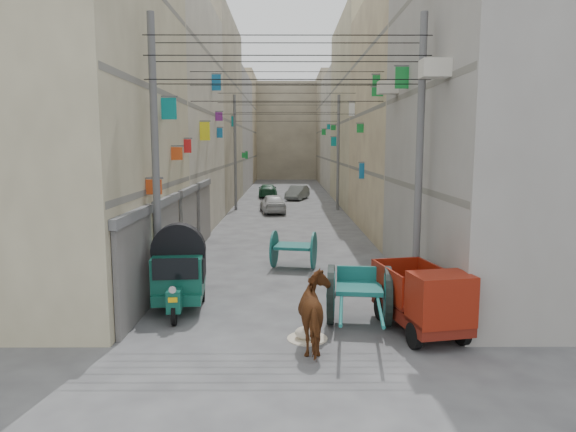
{
  "coord_description": "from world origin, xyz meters",
  "views": [
    {
      "loc": [
        -0.04,
        -8.05,
        4.5
      ],
      "look_at": [
        0.01,
        6.5,
        2.51
      ],
      "focal_mm": 32.0,
      "sensor_mm": 36.0,
      "label": 1
    }
  ],
  "objects_px": {
    "mini_truck": "(426,303)",
    "distant_car_grey": "(297,193)",
    "feed_sack": "(307,333)",
    "distant_car_green": "(268,191)",
    "second_cart": "(294,248)",
    "distant_car_white": "(273,203)",
    "auto_rickshaw": "(179,271)",
    "tonga_cart": "(359,294)",
    "horse": "(318,312)"
  },
  "relations": [
    {
      "from": "mini_truck",
      "to": "second_cart",
      "type": "relative_size",
      "value": 1.78
    },
    {
      "from": "auto_rickshaw",
      "to": "distant_car_grey",
      "type": "xyz_separation_m",
      "value": [
        3.91,
        29.41,
        -0.49
      ]
    },
    {
      "from": "second_cart",
      "to": "distant_car_grey",
      "type": "height_order",
      "value": "second_cart"
    },
    {
      "from": "distant_car_white",
      "to": "distant_car_grey",
      "type": "bearing_deg",
      "value": -110.76
    },
    {
      "from": "tonga_cart",
      "to": "horse",
      "type": "relative_size",
      "value": 1.82
    },
    {
      "from": "distant_car_white",
      "to": "auto_rickshaw",
      "type": "bearing_deg",
      "value": 75.69
    },
    {
      "from": "second_cart",
      "to": "horse",
      "type": "bearing_deg",
      "value": -75.71
    },
    {
      "from": "auto_rickshaw",
      "to": "horse",
      "type": "distance_m",
      "value": 4.61
    },
    {
      "from": "tonga_cart",
      "to": "second_cart",
      "type": "xyz_separation_m",
      "value": [
        -1.55,
        6.11,
        -0.05
      ]
    },
    {
      "from": "auto_rickshaw",
      "to": "horse",
      "type": "xyz_separation_m",
      "value": [
        3.67,
        -2.77,
        -0.27
      ]
    },
    {
      "from": "auto_rickshaw",
      "to": "horse",
      "type": "height_order",
      "value": "auto_rickshaw"
    },
    {
      "from": "feed_sack",
      "to": "distant_car_white",
      "type": "relative_size",
      "value": 0.16
    },
    {
      "from": "mini_truck",
      "to": "distant_car_grey",
      "type": "xyz_separation_m",
      "value": [
        -2.35,
        31.53,
        -0.22
      ]
    },
    {
      "from": "second_cart",
      "to": "distant_car_grey",
      "type": "bearing_deg",
      "value": 99.49
    },
    {
      "from": "second_cart",
      "to": "distant_car_white",
      "type": "height_order",
      "value": "second_cart"
    },
    {
      "from": "feed_sack",
      "to": "horse",
      "type": "xyz_separation_m",
      "value": [
        0.22,
        -0.51,
        0.66
      ]
    },
    {
      "from": "tonga_cart",
      "to": "feed_sack",
      "type": "relative_size",
      "value": 5.85
    },
    {
      "from": "feed_sack",
      "to": "second_cart",
      "type": "bearing_deg",
      "value": 91.73
    },
    {
      "from": "feed_sack",
      "to": "tonga_cart",
      "type": "bearing_deg",
      "value": 36.23
    },
    {
      "from": "second_cart",
      "to": "feed_sack",
      "type": "distance_m",
      "value": 7.12
    },
    {
      "from": "auto_rickshaw",
      "to": "distant_car_green",
      "type": "relative_size",
      "value": 0.67
    },
    {
      "from": "auto_rickshaw",
      "to": "feed_sack",
      "type": "xyz_separation_m",
      "value": [
        3.46,
        -2.27,
        -0.93
      ]
    },
    {
      "from": "distant_car_grey",
      "to": "horse",
      "type": "bearing_deg",
      "value": -73.53
    },
    {
      "from": "distant_car_green",
      "to": "distant_car_grey",
      "type": "bearing_deg",
      "value": 136.72
    },
    {
      "from": "auto_rickshaw",
      "to": "distant_car_grey",
      "type": "relative_size",
      "value": 0.74
    },
    {
      "from": "auto_rickshaw",
      "to": "tonga_cart",
      "type": "distance_m",
      "value": 4.97
    },
    {
      "from": "distant_car_grey",
      "to": "distant_car_green",
      "type": "bearing_deg",
      "value": 156.41
    },
    {
      "from": "tonga_cart",
      "to": "second_cart",
      "type": "distance_m",
      "value": 6.3
    },
    {
      "from": "mini_truck",
      "to": "distant_car_grey",
      "type": "height_order",
      "value": "mini_truck"
    },
    {
      "from": "tonga_cart",
      "to": "distant_car_grey",
      "type": "bearing_deg",
      "value": 98.36
    },
    {
      "from": "second_cart",
      "to": "tonga_cart",
      "type": "bearing_deg",
      "value": -64.68
    },
    {
      "from": "feed_sack",
      "to": "distant_car_grey",
      "type": "relative_size",
      "value": 0.17
    },
    {
      "from": "feed_sack",
      "to": "distant_car_green",
      "type": "bearing_deg",
      "value": 93.62
    },
    {
      "from": "tonga_cart",
      "to": "mini_truck",
      "type": "height_order",
      "value": "mini_truck"
    },
    {
      "from": "auto_rickshaw",
      "to": "distant_car_white",
      "type": "xyz_separation_m",
      "value": [
        2.05,
        20.71,
        -0.43
      ]
    },
    {
      "from": "distant_car_grey",
      "to": "distant_car_green",
      "type": "xyz_separation_m",
      "value": [
        -2.6,
        2.22,
        -0.02
      ]
    },
    {
      "from": "auto_rickshaw",
      "to": "feed_sack",
      "type": "bearing_deg",
      "value": -38.71
    },
    {
      "from": "mini_truck",
      "to": "feed_sack",
      "type": "height_order",
      "value": "mini_truck"
    },
    {
      "from": "distant_car_white",
      "to": "distant_car_green",
      "type": "distance_m",
      "value": 10.94
    },
    {
      "from": "distant_car_grey",
      "to": "second_cart",
      "type": "bearing_deg",
      "value": -74.67
    },
    {
      "from": "horse",
      "to": "distant_car_grey",
      "type": "xyz_separation_m",
      "value": [
        0.24,
        32.19,
        -0.22
      ]
    },
    {
      "from": "feed_sack",
      "to": "distant_car_green",
      "type": "relative_size",
      "value": 0.15
    },
    {
      "from": "mini_truck",
      "to": "feed_sack",
      "type": "relative_size",
      "value": 5.39
    },
    {
      "from": "feed_sack",
      "to": "distant_car_green",
      "type": "xyz_separation_m",
      "value": [
        -2.14,
        33.9,
        0.42
      ]
    },
    {
      "from": "tonga_cart",
      "to": "distant_car_grey",
      "type": "xyz_separation_m",
      "value": [
        -0.88,
        30.7,
        -0.2
      ]
    },
    {
      "from": "auto_rickshaw",
      "to": "mini_truck",
      "type": "xyz_separation_m",
      "value": [
        6.26,
        -2.12,
        -0.27
      ]
    },
    {
      "from": "auto_rickshaw",
      "to": "mini_truck",
      "type": "height_order",
      "value": "auto_rickshaw"
    },
    {
      "from": "tonga_cart",
      "to": "distant_car_grey",
      "type": "relative_size",
      "value": 0.97
    },
    {
      "from": "auto_rickshaw",
      "to": "distant_car_grey",
      "type": "height_order",
      "value": "auto_rickshaw"
    },
    {
      "from": "horse",
      "to": "distant_car_green",
      "type": "height_order",
      "value": "horse"
    }
  ]
}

